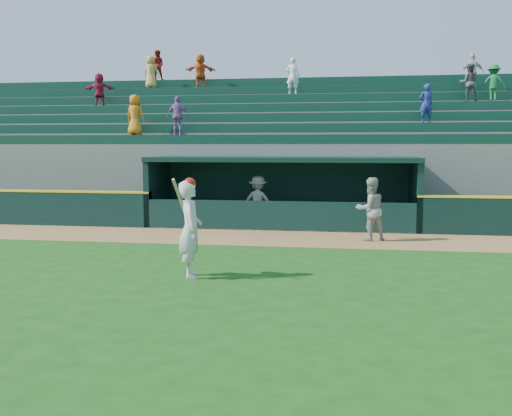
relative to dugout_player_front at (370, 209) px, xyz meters
name	(u,v)px	position (x,y,z in m)	size (l,w,h in m)	color
ground	(245,273)	(-2.96, -4.94, -0.95)	(120.00, 120.00, 0.00)	#174912
warning_track	(272,238)	(-2.96, -0.04, -0.95)	(40.00, 3.00, 0.01)	olive
dugout_player_front	(370,209)	(0.00, 0.00, 0.00)	(0.93, 0.72, 1.91)	#A4A49F
dugout_player_inside	(258,201)	(-3.77, 2.37, -0.05)	(1.16, 0.67, 1.80)	#9D9D98
dugout	(283,187)	(-2.96, 3.06, 0.40)	(9.40, 2.80, 2.46)	slate
stands	(294,156)	(-2.97, 7.63, 1.44)	(34.50, 6.26, 7.42)	slate
batter_at_plate	(190,228)	(-4.07, -5.50, 0.12)	(0.72, 0.92, 2.19)	silver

